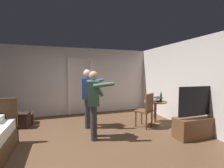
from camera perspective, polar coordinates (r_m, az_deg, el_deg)
ground_plane at (r=3.71m, az=-11.86°, el=-21.14°), size 6.93×6.93×0.00m
wall_back at (r=6.18m, az=-15.31°, el=0.99°), size 6.54×0.12×2.52m
wall_right at (r=4.92m, az=28.14°, el=-0.09°), size 0.12×5.76×2.52m
doorway_frame at (r=6.14m, az=-11.36°, el=0.68°), size 0.93×0.08×2.13m
tv_flatscreen at (r=4.52m, az=28.69°, el=-12.09°), size 1.25×0.40×1.25m
side_table at (r=5.14m, az=15.36°, el=-8.43°), size 0.70×0.70×0.70m
laptop at (r=5.04m, az=15.54°, el=-5.47°), size 0.41×0.42×0.15m
bottle_on_table at (r=5.09m, az=17.25°, el=-4.61°), size 0.06×0.06×0.29m
wooden_chair at (r=4.68m, az=12.29°, el=-8.75°), size 0.58×0.58×0.99m
person_blue_shirt at (r=3.79m, az=-6.45°, el=-5.80°), size 0.63×0.68×1.62m
person_striped_shirt at (r=4.62m, az=-8.75°, el=-3.56°), size 0.62×0.70×1.67m
suitcase_dark at (r=5.34m, az=-30.22°, el=-11.29°), size 0.52×0.42×0.42m
suitcase_small at (r=5.68m, az=-29.82°, el=-10.94°), size 0.66×0.44×0.32m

